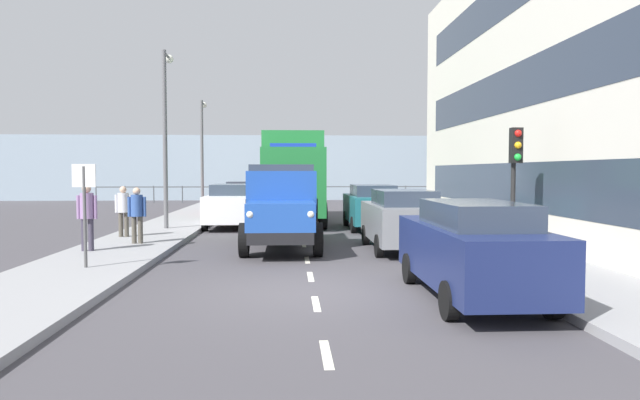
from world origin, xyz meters
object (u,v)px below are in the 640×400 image
at_px(pedestrian_by_lamp, 123,207).
at_px(traffic_light_near, 515,162).
at_px(car_teal_kerbside_2, 372,206).
at_px(lamp_post_far, 202,144).
at_px(street_sign, 84,197).
at_px(truck_vintage_blue, 282,209).
at_px(lamp_post_promenade, 166,123).
at_px(car_navy_kerbside_near, 472,248).
at_px(pedestrian_with_bag, 87,212).
at_px(car_white_oppositeside_0, 231,205).
at_px(pedestrian_strolling, 137,211).
at_px(car_red_oppositeside_1, 243,198).
at_px(car_grey_kerbside_1, 402,219).
at_px(lorry_cargo_green, 293,175).

distance_m(pedestrian_by_lamp, traffic_light_near, 11.86).
height_order(car_teal_kerbside_2, pedestrian_by_lamp, pedestrian_by_lamp).
xyz_separation_m(lamp_post_far, street_sign, (-0.24, 18.29, -2.02)).
relative_size(truck_vintage_blue, lamp_post_promenade, 0.87).
xyz_separation_m(pedestrian_by_lamp, traffic_light_near, (-11.06, 4.07, 1.38)).
bearing_deg(street_sign, lamp_post_far, -89.24).
bearing_deg(car_teal_kerbside_2, car_navy_kerbside_near, 90.00).
distance_m(pedestrian_with_bag, lamp_post_far, 15.93).
xyz_separation_m(truck_vintage_blue, car_teal_kerbside_2, (-3.41, -5.51, -0.28)).
bearing_deg(car_white_oppositeside_0, pedestrian_strolling, 70.65).
height_order(car_white_oppositeside_0, car_red_oppositeside_1, same).
bearing_deg(lamp_post_promenade, pedestrian_strolling, 91.43).
xyz_separation_m(truck_vintage_blue, lamp_post_promenade, (4.30, -5.00, 2.83)).
height_order(car_grey_kerbside_1, lamp_post_far, lamp_post_far).
distance_m(lorry_cargo_green, traffic_light_near, 11.63).
bearing_deg(car_red_oppositeside_1, car_navy_kerbside_near, 106.27).
bearing_deg(car_red_oppositeside_1, lorry_cargo_green, 120.40).
xyz_separation_m(lorry_cargo_green, car_white_oppositeside_0, (2.46, 1.82, -1.18)).
distance_m(truck_vintage_blue, lamp_post_promenade, 7.18).
bearing_deg(pedestrian_by_lamp, car_red_oppositeside_1, -106.14).
bearing_deg(car_teal_kerbside_2, street_sign, 49.95).
bearing_deg(lamp_post_promenade, street_sign, 90.56).
height_order(car_white_oppositeside_0, street_sign, street_sign).
bearing_deg(car_teal_kerbside_2, pedestrian_with_bag, 37.40).
xyz_separation_m(car_teal_kerbside_2, street_sign, (7.62, 9.07, 0.79)).
relative_size(car_white_oppositeside_0, street_sign, 1.90).
bearing_deg(lorry_cargo_green, pedestrian_strolling, 59.70).
relative_size(car_teal_kerbside_2, traffic_light_near, 1.36).
height_order(car_grey_kerbside_1, pedestrian_strolling, pedestrian_strolling).
bearing_deg(car_navy_kerbside_near, lorry_cargo_green, -78.29).
distance_m(car_white_oppositeside_0, street_sign, 10.29).
height_order(truck_vintage_blue, car_grey_kerbside_1, truck_vintage_blue).
xyz_separation_m(lamp_post_promenade, street_sign, (-0.08, 8.56, -2.33)).
relative_size(truck_vintage_blue, car_navy_kerbside_near, 1.25).
height_order(car_white_oppositeside_0, pedestrian_strolling, pedestrian_strolling).
height_order(car_grey_kerbside_1, car_red_oppositeside_1, same).
xyz_separation_m(truck_vintage_blue, pedestrian_strolling, (4.19, -0.49, -0.08)).
height_order(lorry_cargo_green, pedestrian_by_lamp, lorry_cargo_green).
distance_m(car_teal_kerbside_2, traffic_light_near, 7.98).
relative_size(car_white_oppositeside_0, pedestrian_strolling, 2.64).
height_order(car_navy_kerbside_near, car_white_oppositeside_0, same).
height_order(car_red_oppositeside_1, pedestrian_with_bag, pedestrian_with_bag).
bearing_deg(lamp_post_promenade, car_red_oppositeside_1, -106.46).
bearing_deg(car_teal_kerbside_2, traffic_light_near, 109.31).
bearing_deg(pedestrian_strolling, car_grey_kerbside_1, 174.04).
xyz_separation_m(lorry_cargo_green, pedestrian_by_lamp, (5.44, 6.10, -0.98)).
height_order(car_white_oppositeside_0, traffic_light_near, traffic_light_near).
bearing_deg(car_teal_kerbside_2, truck_vintage_blue, 58.26).
height_order(car_grey_kerbside_1, car_teal_kerbside_2, same).
height_order(lorry_cargo_green, lamp_post_far, lamp_post_far).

